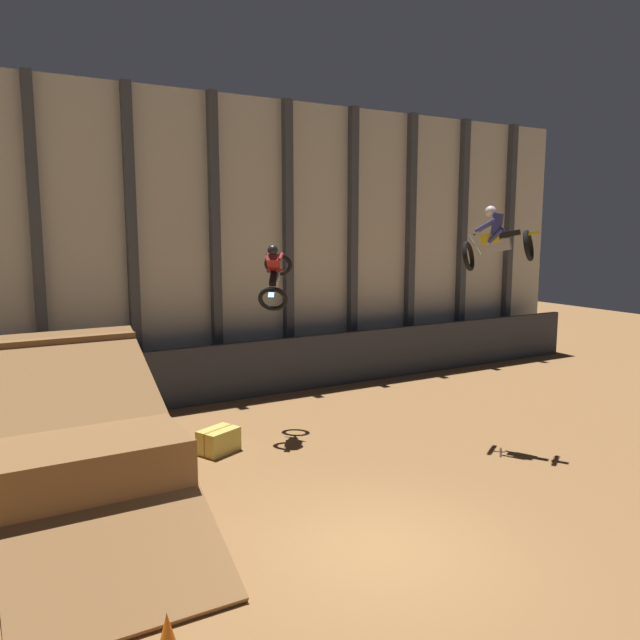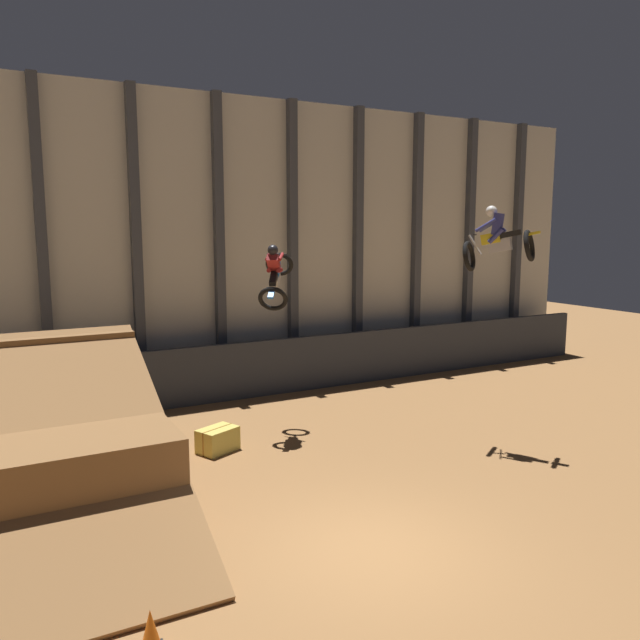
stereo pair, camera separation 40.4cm
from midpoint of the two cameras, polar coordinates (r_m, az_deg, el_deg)
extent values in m
plane|color=olive|center=(10.85, 4.38, -20.20)|extent=(60.00, 60.00, 0.00)
cube|color=beige|center=(19.55, -13.86, 6.55)|extent=(32.00, 0.12, 9.28)
cube|color=#3D424C|center=(18.65, -25.02, 5.93)|extent=(0.28, 0.28, 9.28)
cube|color=#3D424C|center=(19.04, -17.37, 6.37)|extent=(0.28, 0.28, 9.28)
cube|color=#3D424C|center=(19.74, -10.14, 6.67)|extent=(0.28, 0.28, 9.28)
cube|color=#3D424C|center=(20.74, -3.49, 6.87)|extent=(0.28, 0.28, 9.28)
cube|color=#3D424C|center=(21.98, 2.48, 6.96)|extent=(0.28, 0.28, 9.28)
cube|color=#3D424C|center=(23.43, 7.77, 6.98)|extent=(0.28, 0.28, 9.28)
cube|color=#3D424C|center=(25.05, 12.40, 6.95)|extent=(0.28, 0.28, 9.28)
cube|color=#3D424C|center=(26.82, 16.45, 6.89)|extent=(0.28, 0.28, 9.28)
cube|color=#2D333D|center=(18.76, -12.32, -5.10)|extent=(31.36, 0.20, 1.74)
cube|color=brown|center=(12.64, -21.97, -12.12)|extent=(2.98, 4.53, 1.78)
cube|color=brown|center=(14.37, -23.23, -7.24)|extent=(3.04, 0.50, 2.96)
cube|color=olive|center=(11.53, -21.44, -10.95)|extent=(3.04, 6.55, 3.15)
torus|color=black|center=(16.32, -4.55, 5.10)|extent=(0.88, 0.81, 0.67)
torus|color=black|center=(15.23, -5.09, 1.93)|extent=(0.88, 0.81, 0.67)
cube|color=#B7B7BC|center=(15.65, -4.87, 3.80)|extent=(0.47, 0.59, 0.52)
cube|color=blue|center=(15.67, -4.86, 4.75)|extent=(0.44, 0.53, 0.44)
cube|color=black|center=(15.34, -5.03, 3.91)|extent=(0.42, 0.53, 0.41)
cube|color=blue|center=(14.99, -5.22, 2.44)|extent=(0.30, 0.36, 0.25)
cylinder|color=#B7B7BC|center=(16.03, -4.68, 5.39)|extent=(0.14, 0.17, 0.55)
cylinder|color=black|center=(15.86, -4.77, 6.00)|extent=(0.30, 0.62, 0.04)
cube|color=maroon|center=(15.33, -5.04, 5.19)|extent=(0.51, 0.58, 0.45)
sphere|color=black|center=(15.22, -5.10, 6.38)|extent=(0.41, 0.44, 0.36)
cylinder|color=maroon|center=(15.55, -5.37, 4.56)|extent=(0.32, 0.41, 0.12)
cylinder|color=maroon|center=(15.52, -4.49, 4.56)|extent=(0.32, 0.41, 0.12)
cylinder|color=maroon|center=(15.53, -5.54, 5.78)|extent=(0.35, 0.48, 0.20)
cylinder|color=maroon|center=(15.49, -4.36, 5.79)|extent=(0.35, 0.48, 0.20)
torus|color=black|center=(15.41, 12.69, 5.72)|extent=(0.75, 0.61, 0.74)
torus|color=black|center=(15.11, 17.79, 6.50)|extent=(0.75, 0.61, 0.74)
cube|color=#B7B7BC|center=(15.24, 15.33, 6.59)|extent=(0.46, 0.57, 0.38)
cube|color=yellow|center=(15.28, 14.59, 7.23)|extent=(0.43, 0.51, 0.32)
cube|color=black|center=(15.19, 16.05, 7.54)|extent=(0.45, 0.57, 0.23)
cube|color=yellow|center=(15.10, 18.02, 7.53)|extent=(0.32, 0.38, 0.13)
cylinder|color=#B7B7BC|center=(15.37, 13.19, 6.70)|extent=(0.24, 0.32, 0.49)
cylinder|color=black|center=(15.37, 13.20, 7.61)|extent=(0.50, 0.48, 0.04)
cube|color=navy|center=(15.25, 15.15, 8.46)|extent=(0.36, 0.35, 0.52)
sphere|color=silver|center=(15.28, 14.60, 9.59)|extent=(0.38, 0.40, 0.31)
cylinder|color=navy|center=(15.13, 14.98, 7.46)|extent=(0.29, 0.37, 0.38)
cylinder|color=navy|center=(15.37, 15.18, 7.46)|extent=(0.29, 0.37, 0.38)
cylinder|color=navy|center=(15.14, 14.12, 8.40)|extent=(0.33, 0.45, 0.34)
cylinder|color=navy|center=(15.45, 14.40, 8.39)|extent=(0.33, 0.45, 0.34)
cone|color=orange|center=(8.74, -15.21, -25.91)|extent=(0.28, 0.28, 0.55)
cube|color=#CCB751|center=(15.01, -10.03, -10.82)|extent=(1.07, 0.91, 0.56)
cube|color=#996623|center=(15.01, -10.03, -10.82)|extent=(0.85, 0.41, 0.57)
camera|label=1|loc=(0.20, -90.75, -0.11)|focal=35.00mm
camera|label=2|loc=(0.20, 89.25, 0.11)|focal=35.00mm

